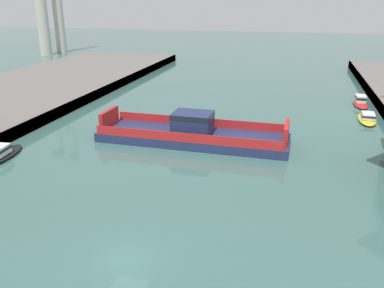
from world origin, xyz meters
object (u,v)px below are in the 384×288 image
object	(u,v)px
chain_ferry	(193,133)
moored_boat_near_left	(360,101)
moored_boat_far_left	(1,153)
moored_boat_near_right	(367,118)

from	to	relation	value
chain_ferry	moored_boat_near_left	size ratio (longest dim) A/B	3.42
chain_ferry	moored_boat_far_left	distance (m)	22.18
moored_boat_near_left	moored_boat_near_right	distance (m)	9.58
chain_ferry	moored_boat_near_left	distance (m)	33.55
moored_boat_near_right	chain_ferry	bearing A→B (deg)	-146.05
moored_boat_near_left	moored_boat_near_right	world-z (taller)	moored_boat_near_left
moored_boat_near_left	moored_boat_far_left	distance (m)	55.01
moored_boat_near_left	moored_boat_far_left	xyz separation A→B (m)	(-42.15, -35.34, -0.03)
moored_boat_near_left	moored_boat_near_right	bearing A→B (deg)	-91.43
chain_ferry	moored_boat_near_right	xyz separation A→B (m)	(22.46, 15.12, -0.65)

